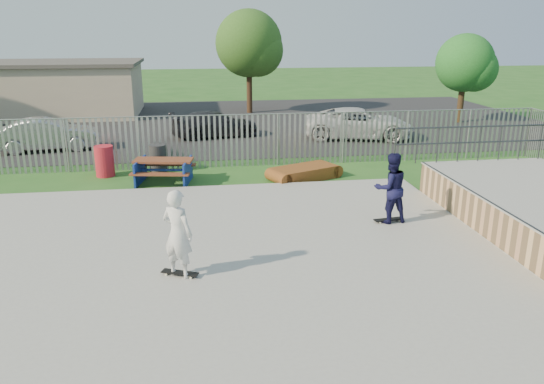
{
  "coord_description": "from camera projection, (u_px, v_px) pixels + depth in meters",
  "views": [
    {
      "loc": [
        0.6,
        -10.81,
        5.13
      ],
      "look_at": [
        2.4,
        2.0,
        1.1
      ],
      "focal_mm": 35.0,
      "sensor_mm": 36.0,
      "label": 1
    }
  ],
  "objects": [
    {
      "name": "ground",
      "position": [
        177.0,
        271.0,
        11.67
      ],
      "size": [
        120.0,
        120.0,
        0.0
      ],
      "primitive_type": "plane",
      "color": "#25581E",
      "rests_on": "ground"
    },
    {
      "name": "concrete_slab",
      "position": [
        177.0,
        268.0,
        11.64
      ],
      "size": [
        15.0,
        12.0,
        0.15
      ],
      "primitive_type": "cube",
      "color": "#979792",
      "rests_on": "ground"
    },
    {
      "name": "fence",
      "position": [
        214.0,
        172.0,
        15.84
      ],
      "size": [
        26.04,
        16.02,
        2.0
      ],
      "color": "gray",
      "rests_on": "ground"
    },
    {
      "name": "picnic_table",
      "position": [
        164.0,
        171.0,
        18.16
      ],
      "size": [
        2.21,
        1.92,
        0.83
      ],
      "rotation": [
        0.0,
        0.0,
        -0.17
      ],
      "color": "brown",
      "rests_on": "ground"
    },
    {
      "name": "funbox",
      "position": [
        304.0,
        173.0,
        18.7
      ],
      "size": [
        2.46,
        1.9,
        0.44
      ],
      "rotation": [
        0.0,
        0.0,
        0.42
      ],
      "color": "brown",
      "rests_on": "ground"
    },
    {
      "name": "trash_bin_red",
      "position": [
        105.0,
        161.0,
        18.95
      ],
      "size": [
        0.66,
        0.66,
        1.1
      ],
      "primitive_type": "cylinder",
      "color": "red",
      "rests_on": "ground"
    },
    {
      "name": "trash_bin_grey",
      "position": [
        158.0,
        158.0,
        19.51
      ],
      "size": [
        0.61,
        0.61,
        1.02
      ],
      "primitive_type": "cylinder",
      "color": "#28282A",
      "rests_on": "ground"
    },
    {
      "name": "parking_lot",
      "position": [
        187.0,
        123.0,
        29.63
      ],
      "size": [
        40.0,
        18.0,
        0.02
      ],
      "primitive_type": "cube",
      "color": "black",
      "rests_on": "ground"
    },
    {
      "name": "car_silver",
      "position": [
        48.0,
        135.0,
        22.83
      ],
      "size": [
        4.37,
        2.08,
        1.38
      ],
      "primitive_type": "imported",
      "rotation": [
        0.0,
        0.0,
        1.72
      ],
      "color": "#A4A4A8",
      "rests_on": "parking_lot"
    },
    {
      "name": "car_dark",
      "position": [
        215.0,
        124.0,
        25.72
      ],
      "size": [
        4.51,
        2.57,
        1.23
      ],
      "primitive_type": "imported",
      "rotation": [
        0.0,
        0.0,
        1.78
      ],
      "color": "black",
      "rests_on": "parking_lot"
    },
    {
      "name": "car_white",
      "position": [
        359.0,
        123.0,
        25.34
      ],
      "size": [
        5.56,
        3.47,
        1.43
      ],
      "primitive_type": "imported",
      "rotation": [
        0.0,
        0.0,
        1.35
      ],
      "color": "silver",
      "rests_on": "parking_lot"
    },
    {
      "name": "building",
      "position": [
        53.0,
        88.0,
        31.87
      ],
      "size": [
        10.4,
        6.4,
        3.2
      ],
      "color": "tan",
      "rests_on": "ground"
    },
    {
      "name": "tree_mid",
      "position": [
        249.0,
        44.0,
        31.99
      ],
      "size": [
        4.03,
        4.03,
        6.22
      ],
      "color": "#3F2819",
      "rests_on": "ground"
    },
    {
      "name": "tree_right",
      "position": [
        465.0,
        63.0,
        28.93
      ],
      "size": [
        3.14,
        3.14,
        4.84
      ],
      "color": "#3D2C18",
      "rests_on": "ground"
    },
    {
      "name": "skateboard_a",
      "position": [
        388.0,
        220.0,
        14.18
      ],
      "size": [
        0.82,
        0.3,
        0.08
      ],
      "rotation": [
        0.0,
        0.0,
        0.12
      ],
      "color": "black",
      "rests_on": "concrete_slab"
    },
    {
      "name": "skateboard_b",
      "position": [
        180.0,
        274.0,
        11.1
      ],
      "size": [
        0.81,
        0.5,
        0.08
      ],
      "rotation": [
        0.0,
        0.0,
        -0.41
      ],
      "color": "black",
      "rests_on": "concrete_slab"
    },
    {
      "name": "skater_navy",
      "position": [
        391.0,
        188.0,
        13.92
      ],
      "size": [
        1.0,
        0.82,
        1.88
      ],
      "primitive_type": "imported",
      "rotation": [
        0.0,
        0.0,
        3.27
      ],
      "color": "#121238",
      "rests_on": "concrete_slab"
    },
    {
      "name": "skater_white",
      "position": [
        178.0,
        234.0,
        10.83
      ],
      "size": [
        0.82,
        0.76,
        1.88
      ],
      "primitive_type": "imported",
      "rotation": [
        0.0,
        0.0,
        2.56
      ],
      "color": "silver",
      "rests_on": "concrete_slab"
    }
  ]
}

